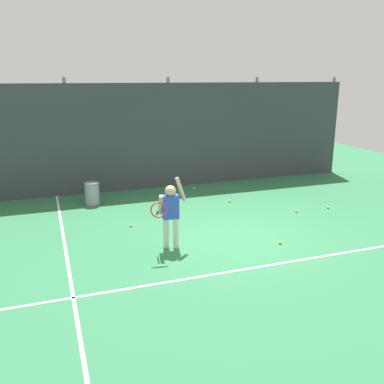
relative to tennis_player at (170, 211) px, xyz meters
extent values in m
plane|color=#2D7247|center=(1.32, 0.14, -0.73)|extent=(20.00, 20.00, 0.00)
cube|color=white|center=(1.32, -1.30, -0.72)|extent=(9.00, 0.05, 0.00)
cube|color=white|center=(-1.88, 1.14, -0.72)|extent=(0.05, 9.00, 0.00)
cube|color=#383D42|center=(1.32, 4.43, 0.75)|extent=(11.39, 0.08, 2.95)
cylinder|color=slate|center=(-1.45, 4.49, 0.82)|extent=(0.09, 0.09, 3.10)
cylinder|color=slate|center=(1.32, 4.49, 0.82)|extent=(0.09, 0.09, 3.10)
cylinder|color=slate|center=(4.09, 4.49, 0.82)|extent=(0.09, 0.09, 3.10)
cylinder|color=slate|center=(6.87, 4.49, 0.82)|extent=(0.09, 0.09, 3.10)
cylinder|color=silver|center=(-0.07, 0.06, -0.44)|extent=(0.11, 0.11, 0.58)
cylinder|color=silver|center=(0.10, -0.03, -0.44)|extent=(0.11, 0.11, 0.58)
cube|color=blue|center=(0.01, 0.02, 0.07)|extent=(0.32, 0.21, 0.44)
sphere|color=tan|center=(0.01, 0.02, 0.38)|extent=(0.20, 0.20, 0.20)
cylinder|color=tan|center=(0.21, 0.01, 0.39)|extent=(0.21, 0.10, 0.46)
cylinder|color=tan|center=(-0.19, -0.02, 0.14)|extent=(0.11, 0.30, 0.43)
cylinder|color=black|center=(-0.28, -0.12, 0.03)|extent=(0.06, 0.24, 0.15)
torus|color=red|center=(-0.31, -0.34, 0.16)|extent=(0.30, 0.20, 0.26)
cylinder|color=gray|center=(-1.04, 3.34, -0.45)|extent=(0.36, 0.36, 0.55)
torus|color=#595B60|center=(-1.04, 3.34, -0.18)|extent=(0.38, 0.38, 0.02)
sphere|color=#CCE033|center=(4.32, 1.03, -0.69)|extent=(0.07, 0.07, 0.07)
sphere|color=#CCE033|center=(2.28, 2.33, -0.69)|extent=(0.07, 0.07, 0.07)
sphere|color=#CCE033|center=(1.85, 3.80, -0.69)|extent=(0.07, 0.07, 0.07)
sphere|color=#CCE033|center=(3.43, 1.03, -0.69)|extent=(0.07, 0.07, 0.07)
sphere|color=#CCE033|center=(0.23, 0.96, -0.69)|extent=(0.07, 0.07, 0.07)
sphere|color=#CCE033|center=(-0.48, 1.37, -0.69)|extent=(0.07, 0.07, 0.07)
sphere|color=#CCE033|center=(2.03, -0.54, -0.69)|extent=(0.07, 0.07, 0.07)
camera|label=1|loc=(-2.08, -7.03, 2.38)|focal=39.17mm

